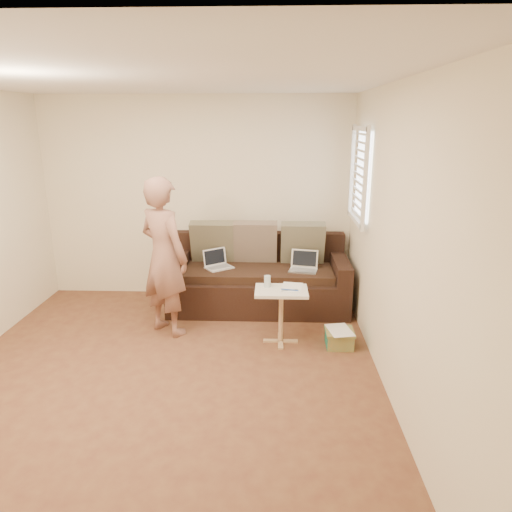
# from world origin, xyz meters

# --- Properties ---
(floor) EXTENTS (4.50, 4.50, 0.00)m
(floor) POSITION_xyz_m (0.00, 0.00, 0.00)
(floor) COLOR #572D20
(floor) RESTS_ON ground
(ceiling) EXTENTS (4.50, 4.50, 0.00)m
(ceiling) POSITION_xyz_m (0.00, 0.00, 2.60)
(ceiling) COLOR white
(ceiling) RESTS_ON wall_back
(wall_back) EXTENTS (4.00, 0.00, 4.00)m
(wall_back) POSITION_xyz_m (0.00, 2.25, 1.30)
(wall_back) COLOR beige
(wall_back) RESTS_ON ground
(wall_front) EXTENTS (4.00, 0.00, 4.00)m
(wall_front) POSITION_xyz_m (0.00, -2.25, 1.30)
(wall_front) COLOR beige
(wall_front) RESTS_ON ground
(wall_right) EXTENTS (0.00, 4.50, 4.50)m
(wall_right) POSITION_xyz_m (2.00, 0.00, 1.30)
(wall_right) COLOR beige
(wall_right) RESTS_ON ground
(window_blinds) EXTENTS (0.12, 0.88, 1.08)m
(window_blinds) POSITION_xyz_m (1.95, 1.50, 1.70)
(window_blinds) COLOR white
(window_blinds) RESTS_ON wall_right
(sofa) EXTENTS (2.20, 0.95, 0.85)m
(sofa) POSITION_xyz_m (0.82, 1.77, 0.42)
(sofa) COLOR black
(sofa) RESTS_ON ground
(pillow_left) EXTENTS (0.55, 0.29, 0.57)m
(pillow_left) POSITION_xyz_m (0.22, 1.99, 0.79)
(pillow_left) COLOR brown
(pillow_left) RESTS_ON sofa
(pillow_mid) EXTENTS (0.55, 0.27, 0.57)m
(pillow_mid) POSITION_xyz_m (0.77, 1.99, 0.79)
(pillow_mid) COLOR brown
(pillow_mid) RESTS_ON sofa
(pillow_right) EXTENTS (0.55, 0.28, 0.57)m
(pillow_right) POSITION_xyz_m (1.37, 1.97, 0.79)
(pillow_right) COLOR brown
(pillow_right) RESTS_ON sofa
(laptop_silver) EXTENTS (0.37, 0.30, 0.22)m
(laptop_silver) POSITION_xyz_m (1.36, 1.66, 0.52)
(laptop_silver) COLOR #B7BABC
(laptop_silver) RESTS_ON sofa
(laptop_white) EXTENTS (0.39, 0.37, 0.23)m
(laptop_white) POSITION_xyz_m (0.33, 1.73, 0.52)
(laptop_white) COLOR white
(laptop_white) RESTS_ON sofa
(person) EXTENTS (0.77, 0.72, 1.74)m
(person) POSITION_xyz_m (-0.18, 1.02, 0.87)
(person) COLOR brown
(person) RESTS_ON ground
(side_table) EXTENTS (0.55, 0.38, 0.60)m
(side_table) POSITION_xyz_m (1.09, 0.79, 0.30)
(side_table) COLOR silver
(side_table) RESTS_ON ground
(drinking_glass) EXTENTS (0.07, 0.07, 0.12)m
(drinking_glass) POSITION_xyz_m (0.94, 0.87, 0.66)
(drinking_glass) COLOR silver
(drinking_glass) RESTS_ON side_table
(scissors) EXTENTS (0.20, 0.14, 0.02)m
(scissors) POSITION_xyz_m (1.17, 0.76, 0.61)
(scissors) COLOR silver
(scissors) RESTS_ON side_table
(paper_on_table) EXTENTS (0.25, 0.33, 0.00)m
(paper_on_table) POSITION_xyz_m (1.20, 0.86, 0.60)
(paper_on_table) COLOR white
(paper_on_table) RESTS_ON side_table
(striped_box) EXTENTS (0.29, 0.29, 0.19)m
(striped_box) POSITION_xyz_m (1.70, 0.72, 0.09)
(striped_box) COLOR orange
(striped_box) RESTS_ON ground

